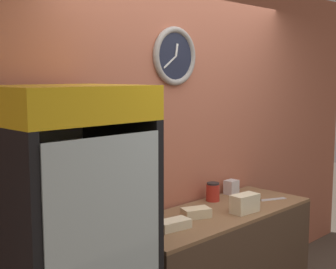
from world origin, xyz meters
TOP-DOWN VIEW (x-y plane):
  - wall_back at (-0.00, 1.22)m, footprint 5.20×0.10m
  - prep_counter at (0.00, 0.86)m, footprint 1.67×0.62m
  - beverage_cooler at (-1.34, 0.86)m, footprint 0.77×0.73m
  - sandwich_stack_bottom at (0.13, 0.70)m, footprint 0.23×0.13m
  - sandwich_stack_middle at (0.13, 0.70)m, footprint 0.23×0.13m
  - sandwich_flat_left at (-0.22, 0.88)m, footprint 0.23×0.19m
  - sandwich_flat_right at (-0.51, 0.81)m, footprint 0.24×0.15m
  - chefs_knife at (0.50, 0.79)m, footprint 0.32×0.17m
  - condiment_jar at (0.21, 1.07)m, footprint 0.11×0.11m
  - napkin_dispenser at (0.49, 1.10)m, footprint 0.11×0.09m

SIDE VIEW (x-z plane):
  - prep_counter at x=0.00m, z-range 0.00..0.88m
  - chefs_knife at x=0.50m, z-range 0.88..0.90m
  - sandwich_flat_right at x=-0.51m, z-range 0.88..0.94m
  - sandwich_flat_left at x=-0.22m, z-range 0.88..0.95m
  - sandwich_stack_bottom at x=0.13m, z-range 0.88..0.95m
  - napkin_dispenser at x=0.49m, z-range 0.88..1.00m
  - condiment_jar at x=0.21m, z-range 0.88..1.03m
  - sandwich_stack_middle at x=0.13m, z-range 0.95..1.02m
  - beverage_cooler at x=-1.34m, z-range 0.09..1.93m
  - wall_back at x=0.00m, z-range 0.01..2.71m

